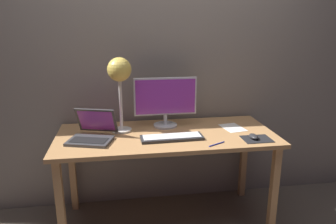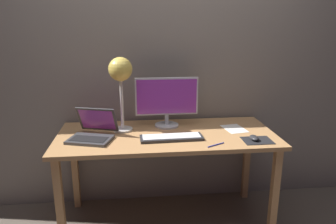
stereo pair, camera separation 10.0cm
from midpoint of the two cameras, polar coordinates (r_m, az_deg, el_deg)
ground_plane at (r=2.71m, az=-1.42°, el=-18.75°), size 4.80×4.80×0.00m
back_wall at (r=2.64m, az=-2.75°, el=10.63°), size 4.80×0.06×2.60m
desk at (r=2.40m, az=-1.52°, el=-5.66°), size 1.60×0.70×0.74m
monitor at (r=2.48m, az=-1.64°, el=2.23°), size 0.49×0.19×0.39m
keyboard_main at (r=2.26m, az=-0.58°, el=-4.57°), size 0.44×0.15×0.03m
laptop at (r=2.32m, az=-14.42°, el=-3.29°), size 0.36×0.37×0.21m
desk_lamp at (r=2.35m, az=-9.85°, el=6.60°), size 0.17×0.17×0.55m
mousepad at (r=2.33m, az=14.35°, el=-4.69°), size 0.20×0.16×0.00m
mouse at (r=2.32m, az=13.80°, el=-4.26°), size 0.06×0.10×0.03m
paper_sheet_near_mouse at (r=2.54m, az=10.33°, el=-2.77°), size 0.18×0.23×0.00m
pen at (r=2.18m, az=7.37°, el=-5.69°), size 0.13×0.07×0.01m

